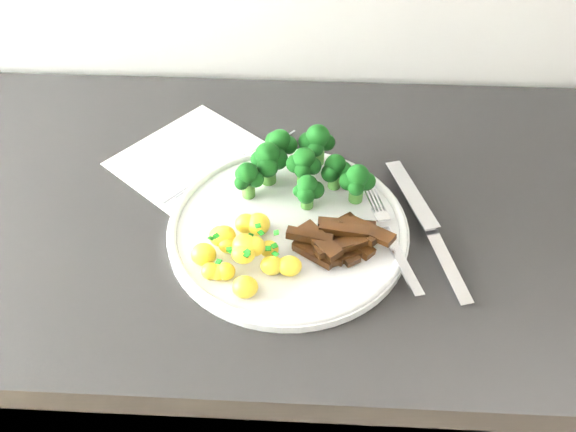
% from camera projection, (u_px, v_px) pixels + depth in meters
% --- Properties ---
extents(counter, '(2.37, 0.59, 0.89)m').
position_uv_depth(counter, '(285.00, 375.00, 1.13)').
color(counter, black).
rests_on(counter, ground).
extents(recipe_paper, '(0.34, 0.33, 0.00)m').
position_uv_depth(recipe_paper, '(217.00, 174.00, 0.86)').
color(recipe_paper, white).
rests_on(recipe_paper, counter).
extents(plate, '(0.31, 0.31, 0.02)m').
position_uv_depth(plate, '(288.00, 228.00, 0.78)').
color(plate, white).
rests_on(plate, counter).
extents(broccoli, '(0.18, 0.12, 0.07)m').
position_uv_depth(broccoli, '(302.00, 163.00, 0.80)').
color(broccoli, '#366823').
rests_on(broccoli, plate).
extents(potatoes, '(0.13, 0.13, 0.04)m').
position_uv_depth(potatoes, '(244.00, 248.00, 0.73)').
color(potatoes, yellow).
rests_on(potatoes, plate).
extents(beef_strips, '(0.14, 0.10, 0.03)m').
position_uv_depth(beef_strips, '(340.00, 240.00, 0.74)').
color(beef_strips, black).
rests_on(beef_strips, plate).
extents(fork, '(0.06, 0.18, 0.02)m').
position_uv_depth(fork, '(394.00, 244.00, 0.74)').
color(fork, silver).
rests_on(fork, plate).
extents(knife, '(0.09, 0.25, 0.03)m').
position_uv_depth(knife, '(436.00, 244.00, 0.76)').
color(knife, silver).
rests_on(knife, plate).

